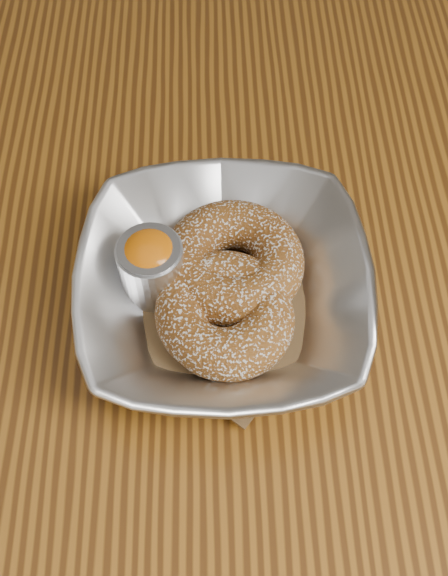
{
  "coord_description": "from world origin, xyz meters",
  "views": [
    {
      "loc": [
        -0.05,
        -0.29,
        1.21
      ],
      "look_at": [
        -0.05,
        -0.03,
        0.78
      ],
      "focal_mm": 42.0,
      "sensor_mm": 36.0,
      "label": 1
    }
  ],
  "objects_px": {
    "serving_bowl": "(224,290)",
    "donut_extra": "(228,319)",
    "table": "(271,327)",
    "donut_back": "(233,262)",
    "ramekin": "(151,265)",
    "donut_front": "(224,312)"
  },
  "relations": [
    {
      "from": "serving_bowl",
      "to": "donut_extra",
      "type": "height_order",
      "value": "serving_bowl"
    },
    {
      "from": "table",
      "to": "donut_back",
      "type": "bearing_deg",
      "value": -165.61
    },
    {
      "from": "donut_extra",
      "to": "ramekin",
      "type": "xyz_separation_m",
      "value": [
        -0.06,
        0.04,
        0.01
      ]
    },
    {
      "from": "table",
      "to": "donut_extra",
      "type": "distance_m",
      "value": 0.14
    },
    {
      "from": "serving_bowl",
      "to": "donut_back",
      "type": "xyz_separation_m",
      "value": [
        0.01,
        0.02,
        0.0
      ]
    },
    {
      "from": "ramekin",
      "to": "donut_back",
      "type": "bearing_deg",
      "value": 6.68
    },
    {
      "from": "table",
      "to": "ramekin",
      "type": "relative_size",
      "value": 20.77
    },
    {
      "from": "donut_front",
      "to": "donut_extra",
      "type": "relative_size",
      "value": 1.04
    },
    {
      "from": "donut_front",
      "to": "donut_extra",
      "type": "xyz_separation_m",
      "value": [
        0.0,
        -0.01,
        -0.0
      ]
    },
    {
      "from": "donut_back",
      "to": "ramekin",
      "type": "bearing_deg",
      "value": -173.32
    },
    {
      "from": "donut_back",
      "to": "donut_extra",
      "type": "xyz_separation_m",
      "value": [
        -0.0,
        -0.05,
        -0.0
      ]
    },
    {
      "from": "donut_front",
      "to": "donut_extra",
      "type": "height_order",
      "value": "donut_front"
    },
    {
      "from": "table",
      "to": "donut_front",
      "type": "bearing_deg",
      "value": -131.19
    },
    {
      "from": "ramekin",
      "to": "table",
      "type": "bearing_deg",
      "value": 9.67
    },
    {
      "from": "table",
      "to": "serving_bowl",
      "type": "height_order",
      "value": "serving_bowl"
    },
    {
      "from": "table",
      "to": "ramekin",
      "type": "bearing_deg",
      "value": -170.33
    },
    {
      "from": "table",
      "to": "donut_front",
      "type": "height_order",
      "value": "donut_front"
    },
    {
      "from": "donut_front",
      "to": "ramekin",
      "type": "distance_m",
      "value": 0.06
    },
    {
      "from": "donut_back",
      "to": "donut_extra",
      "type": "bearing_deg",
      "value": -95.79
    },
    {
      "from": "serving_bowl",
      "to": "donut_front",
      "type": "relative_size",
      "value": 2.15
    },
    {
      "from": "serving_bowl",
      "to": "ramekin",
      "type": "height_order",
      "value": "ramekin"
    },
    {
      "from": "donut_back",
      "to": "table",
      "type": "bearing_deg",
      "value": 14.39
    }
  ]
}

